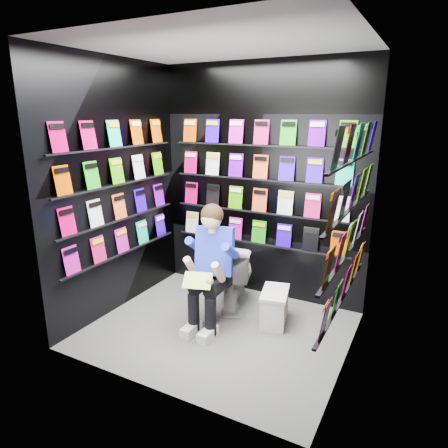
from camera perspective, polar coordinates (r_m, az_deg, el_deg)
The scene contains 14 objects.
floor at distance 4.06m, azimuth -0.78°, elevation -14.87°, with size 2.40×2.40×0.00m, color #585856.
ceiling at distance 3.54m, azimuth -0.95°, elevation 24.41°, with size 2.40×2.40×0.00m, color white.
wall_back at distance 4.47m, azimuth 5.33°, elevation 5.76°, with size 2.40×0.04×2.60m, color black.
wall_front at distance 2.77m, azimuth -10.83°, elevation -0.53°, with size 2.40×0.04×2.60m, color black.
wall_left at distance 4.28m, azimuth -15.17°, elevation 4.85°, with size 0.04×2.00×2.60m, color black.
wall_right at distance 3.20m, azimuth 18.37°, elevation 1.10°, with size 0.04×2.00×2.60m, color black.
comics_back at distance 4.44m, azimuth 5.18°, elevation 5.77°, with size 2.10×0.06×1.37m, color #C90052, non-canonical shape.
comics_left at distance 4.26m, azimuth -14.88°, elevation 4.89°, with size 0.06×1.70×1.37m, color #C90052, non-canonical shape.
comics_right at distance 3.20m, azimuth 17.85°, elevation 1.25°, with size 0.06×1.70×1.37m, color #C90052, non-canonical shape.
toilet at distance 4.36m, azimuth 1.31°, elevation -7.24°, with size 0.42×0.75×0.73m, color white.
longbox at distance 4.14m, azimuth 7.21°, elevation -11.87°, with size 0.23×0.42×0.32m, color silver.
longbox_lid at distance 4.06m, azimuth 7.30°, elevation -9.70°, with size 0.25×0.44×0.03m, color silver.
reader at distance 3.91m, azimuth -1.16°, elevation -4.01°, with size 0.49×0.71×1.31m, color #2834BF, non-canonical shape.
held_comic at distance 3.69m, azimuth -3.80°, elevation -8.06°, with size 0.26×0.01×0.18m, color green.
Camera 1 is at (1.68, -3.07, 2.05)m, focal length 32.00 mm.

